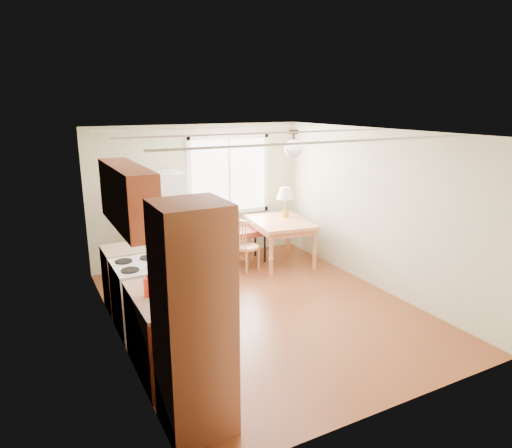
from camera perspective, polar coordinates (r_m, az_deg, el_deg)
room_shell at (r=6.23m, az=1.01°, el=-0.13°), size 4.60×5.60×2.62m
kitchen_run at (r=5.20m, az=-12.53°, el=-8.41°), size 0.65×3.40×2.20m
window_unit at (r=8.60m, az=-3.38°, el=6.10°), size 1.64×0.05×1.51m
pendant_light at (r=6.74m, az=4.70°, el=9.51°), size 0.26×0.26×0.40m
refrigerator at (r=7.93m, az=-11.73°, el=0.08°), size 0.76×0.77×1.75m
bench at (r=8.25m, az=-2.99°, el=-1.34°), size 1.36×0.51×0.62m
dining_table at (r=8.29m, az=3.07°, el=-0.23°), size 1.12×1.40×0.80m
chair at (r=7.90m, az=-1.58°, el=-2.25°), size 0.45×0.44×0.94m
table_lamp at (r=8.42m, az=3.67°, el=3.58°), size 0.33×0.33×0.56m
coffee_maker at (r=4.52m, az=-10.38°, el=-9.45°), size 0.17×0.22×0.33m
kettle at (r=4.96m, az=-13.15°, el=-7.60°), size 0.13×0.13×0.25m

